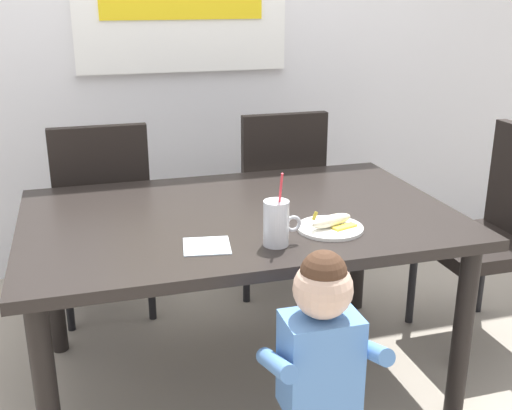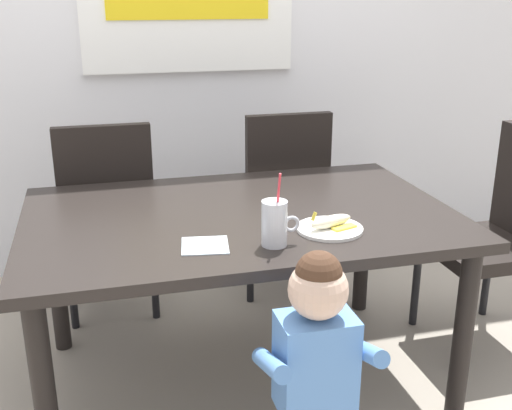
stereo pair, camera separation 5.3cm
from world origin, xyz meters
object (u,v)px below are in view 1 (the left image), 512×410
dining_table (240,233)px  milk_cup (277,226)px  dining_chair_far (497,224)px  peeled_banana (332,221)px  paper_napkin (207,246)px  dining_chair_left (103,210)px  dining_chair_right (276,191)px  toddler_standing (321,351)px  snack_plate (330,228)px

dining_table → milk_cup: (0.04, -0.34, 0.15)m
dining_chair_far → peeled_banana: 0.98m
paper_napkin → peeled_banana: bearing=3.6°
dining_chair_left → paper_napkin: dining_chair_left is taller
dining_chair_right → dining_chair_left: bearing=3.0°
dining_chair_far → paper_napkin: size_ratio=6.40×
dining_table → paper_napkin: size_ratio=10.56×
dining_chair_far → toddler_standing: dining_chair_far is taller
dining_table → snack_plate: snack_plate is taller
dining_table → dining_chair_left: bearing=124.0°
dining_chair_left → dining_chair_far: size_ratio=1.00×
dining_chair_far → snack_plate: dining_chair_far is taller
peeled_banana → paper_napkin: bearing=-176.4°
dining_chair_far → dining_chair_left: bearing=-112.3°
dining_chair_left → snack_plate: size_ratio=4.17×
milk_cup → snack_plate: (0.22, 0.08, -0.06)m
dining_table → toddler_standing: bearing=-84.9°
dining_chair_left → paper_napkin: 1.05m
milk_cup → snack_plate: milk_cup is taller
dining_chair_right → peeled_banana: dining_chair_right is taller
dining_table → peeled_banana: size_ratio=9.04×
toddler_standing → paper_napkin: size_ratio=5.59×
milk_cup → snack_plate: 0.24m
dining_chair_far → toddler_standing: (-1.11, -0.71, -0.02)m
dining_chair_far → milk_cup: milk_cup is taller
dining_chair_far → paper_napkin: 1.40m
dining_chair_left → milk_cup: bearing=116.1°
dining_table → snack_plate: (0.26, -0.26, 0.09)m
toddler_standing → peeled_banana: toddler_standing is taller
peeled_banana → dining_table: bearing=135.3°
dining_chair_left → dining_chair_right: size_ratio=1.00×
dining_chair_right → paper_napkin: dining_chair_right is taller
dining_table → milk_cup: size_ratio=6.32×
dining_table → paper_napkin: (-0.19, -0.29, 0.08)m
dining_chair_right → snack_plate: size_ratio=4.17×
dining_chair_right → snack_plate: (-0.14, -1.01, 0.19)m
dining_chair_far → snack_plate: size_ratio=4.17×
dining_chair_far → peeled_banana: size_ratio=5.48×
paper_napkin → toddler_standing: bearing=-57.7°
snack_plate → paper_napkin: (-0.44, -0.03, -0.00)m
dining_table → peeled_banana: peeled_banana is taller
dining_chair_right → peeled_banana: (-0.13, -1.01, 0.21)m
dining_chair_right → snack_plate: dining_chair_right is taller
dining_chair_right → toddler_standing: (-0.33, -1.42, -0.02)m
dining_chair_left → milk_cup: milk_cup is taller
dining_chair_right → milk_cup: (-0.36, -1.08, 0.25)m
dining_table → dining_chair_far: size_ratio=1.65×
toddler_standing → peeled_banana: (0.20, 0.42, 0.23)m
dining_chair_left → snack_plate: bearing=127.2°
dining_chair_left → snack_plate: 1.22m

